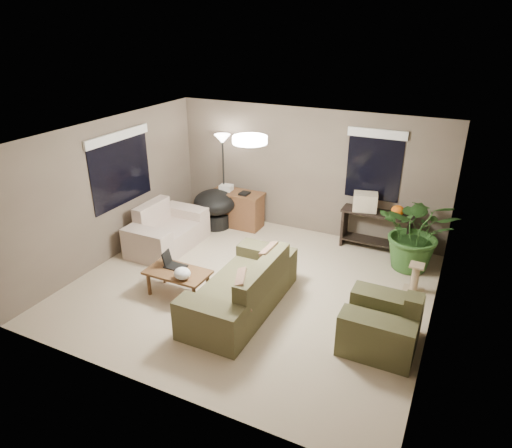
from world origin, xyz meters
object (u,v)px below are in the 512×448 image
at_px(armchair, 382,326).
at_px(coffee_table, 178,275).
at_px(houseplant, 416,240).
at_px(cat_scratching_post, 415,280).
at_px(main_sofa, 244,291).
at_px(desk, 237,209).
at_px(loveseat, 166,232).
at_px(console_table, 376,228).
at_px(floor_lamp, 223,150).
at_px(papasan_chair, 216,206).

xyz_separation_m(armchair, coffee_table, (-3.13, -0.16, 0.06)).
distance_m(houseplant, cat_scratching_post, 0.87).
distance_m(main_sofa, houseplant, 3.19).
distance_m(main_sofa, desk, 3.04).
xyz_separation_m(loveseat, cat_scratching_post, (4.51, 0.38, -0.08)).
height_order(console_table, floor_lamp, floor_lamp).
bearing_deg(loveseat, console_table, 24.50).
xyz_separation_m(coffee_table, desk, (-0.41, 2.76, 0.02)).
bearing_deg(armchair, floor_lamp, 145.88).
bearing_deg(papasan_chair, armchair, -30.99).
bearing_deg(cat_scratching_post, papasan_chair, 168.62).
xyz_separation_m(floor_lamp, cat_scratching_post, (4.07, -1.09, -1.38)).
relative_size(coffee_table, cat_scratching_post, 2.00).
height_order(loveseat, papasan_chair, loveseat).
height_order(floor_lamp, houseplant, floor_lamp).
relative_size(main_sofa, houseplant, 1.57).
bearing_deg(main_sofa, console_table, 64.77).
bearing_deg(papasan_chair, console_table, 7.51).
bearing_deg(console_table, armchair, -75.86).
distance_m(main_sofa, loveseat, 2.56).
bearing_deg(cat_scratching_post, coffee_table, -153.18).
bearing_deg(loveseat, armchair, -14.88).
xyz_separation_m(loveseat, houseplant, (4.38, 1.18, 0.25)).
distance_m(console_table, papasan_chair, 3.25).
distance_m(main_sofa, coffee_table, 1.11).
xyz_separation_m(loveseat, console_table, (3.60, 1.64, 0.14)).
bearing_deg(loveseat, main_sofa, -27.76).
distance_m(floor_lamp, cat_scratching_post, 4.44).
distance_m(desk, floor_lamp, 1.26).
bearing_deg(papasan_chair, cat_scratching_post, -11.38).
xyz_separation_m(console_table, cat_scratching_post, (0.91, -1.26, -0.22)).
bearing_deg(coffee_table, console_table, 50.47).
bearing_deg(coffee_table, loveseat, 131.77).
height_order(main_sofa, desk, main_sofa).
distance_m(desk, console_table, 2.85).
distance_m(loveseat, cat_scratching_post, 4.53).
distance_m(armchair, cat_scratching_post, 1.54).
height_order(papasan_chair, floor_lamp, floor_lamp).
bearing_deg(cat_scratching_post, desk, 164.12).
distance_m(papasan_chair, cat_scratching_post, 4.23).
bearing_deg(floor_lamp, armchair, -34.12).
bearing_deg(papasan_chair, desk, 31.50).
relative_size(console_table, cat_scratching_post, 2.60).
xyz_separation_m(main_sofa, coffee_table, (-1.10, -0.11, 0.06)).
relative_size(main_sofa, armchair, 2.20).
relative_size(main_sofa, floor_lamp, 1.15).
bearing_deg(console_table, houseplant, -30.75).
relative_size(desk, papasan_chair, 0.93).
xyz_separation_m(desk, houseplant, (3.62, -0.27, 0.17)).
relative_size(main_sofa, loveseat, 1.37).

